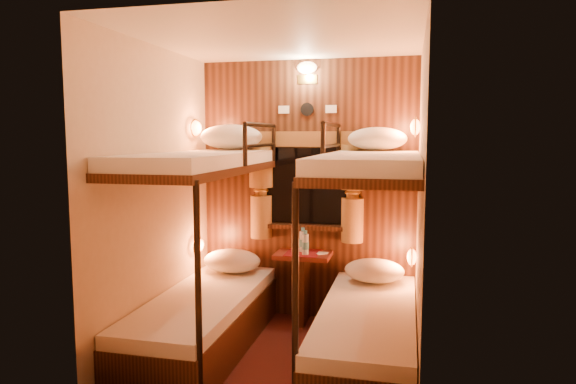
% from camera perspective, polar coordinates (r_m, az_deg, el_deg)
% --- Properties ---
extents(floor, '(2.10, 2.10, 0.00)m').
position_cam_1_polar(floor, '(4.12, -0.86, -18.28)').
color(floor, '#34100E').
rests_on(floor, ground).
extents(ceiling, '(2.10, 2.10, 0.00)m').
position_cam_1_polar(ceiling, '(3.81, -0.92, 16.71)').
color(ceiling, silver).
rests_on(ceiling, wall_back).
extents(wall_back, '(2.40, 0.00, 2.40)m').
position_cam_1_polar(wall_back, '(4.80, 2.19, 0.16)').
color(wall_back, '#C6B293').
rests_on(wall_back, floor).
extents(wall_front, '(2.40, 0.00, 2.40)m').
position_cam_1_polar(wall_front, '(2.79, -6.21, -4.29)').
color(wall_front, '#C6B293').
rests_on(wall_front, floor).
extents(wall_left, '(0.00, 2.40, 2.40)m').
position_cam_1_polar(wall_left, '(4.14, -14.44, -1.01)').
color(wall_left, '#C6B293').
rests_on(wall_left, floor).
extents(wall_right, '(0.00, 2.40, 2.40)m').
position_cam_1_polar(wall_right, '(3.67, 14.45, -1.92)').
color(wall_right, '#C6B293').
rests_on(wall_right, floor).
extents(back_panel, '(2.00, 0.03, 2.40)m').
position_cam_1_polar(back_panel, '(4.78, 2.15, 0.14)').
color(back_panel, black).
rests_on(back_panel, floor).
extents(bunk_left, '(0.72, 1.90, 1.82)m').
position_cam_1_polar(bunk_left, '(4.18, -9.41, -9.81)').
color(bunk_left, black).
rests_on(bunk_left, floor).
extents(bunk_right, '(0.72, 1.90, 1.82)m').
position_cam_1_polar(bunk_right, '(3.88, 8.87, -11.05)').
color(bunk_right, black).
rests_on(bunk_right, floor).
extents(window, '(1.00, 0.12, 0.79)m').
position_cam_1_polar(window, '(4.75, 2.08, -0.13)').
color(window, black).
rests_on(window, back_panel).
extents(curtains, '(1.10, 0.22, 1.00)m').
position_cam_1_polar(curtains, '(4.71, 2.01, 0.83)').
color(curtains, brown).
rests_on(curtains, back_panel).
extents(back_fixtures, '(0.54, 0.09, 0.48)m').
position_cam_1_polar(back_fixtures, '(4.75, 2.12, 12.74)').
color(back_fixtures, black).
rests_on(back_fixtures, back_panel).
extents(reading_lamps, '(2.00, 0.20, 1.25)m').
position_cam_1_polar(reading_lamps, '(4.45, 1.32, 0.21)').
color(reading_lamps, orange).
rests_on(reading_lamps, wall_left).
extents(table, '(0.50, 0.34, 0.66)m').
position_cam_1_polar(table, '(4.75, 1.68, -9.55)').
color(table, '#5A1614').
rests_on(table, floor).
extents(bottle_left, '(0.07, 0.07, 0.23)m').
position_cam_1_polar(bottle_left, '(4.71, 1.66, -5.52)').
color(bottle_left, '#99BFE5').
rests_on(bottle_left, table).
extents(bottle_right, '(0.06, 0.06, 0.22)m').
position_cam_1_polar(bottle_right, '(4.61, 1.94, -5.83)').
color(bottle_right, '#99BFE5').
rests_on(bottle_right, table).
extents(sachet_a, '(0.09, 0.07, 0.01)m').
position_cam_1_polar(sachet_a, '(4.69, 3.89, -6.76)').
color(sachet_a, silver).
rests_on(sachet_a, table).
extents(sachet_b, '(0.09, 0.08, 0.01)m').
position_cam_1_polar(sachet_b, '(4.65, 3.64, -6.88)').
color(sachet_b, silver).
rests_on(sachet_b, table).
extents(pillow_lower_left, '(0.54, 0.38, 0.21)m').
position_cam_1_polar(pillow_lower_left, '(4.80, -6.24, -7.61)').
color(pillow_lower_left, silver).
rests_on(pillow_lower_left, bunk_left).
extents(pillow_lower_right, '(0.51, 0.36, 0.20)m').
position_cam_1_polar(pillow_lower_right, '(4.51, 9.56, -8.61)').
color(pillow_lower_right, silver).
rests_on(pillow_lower_right, bunk_right).
extents(pillow_upper_left, '(0.57, 0.41, 0.22)m').
position_cam_1_polar(pillow_upper_left, '(4.67, -6.34, 6.11)').
color(pillow_upper_left, silver).
rests_on(pillow_upper_left, bunk_left).
extents(pillow_upper_right, '(0.50, 0.36, 0.20)m').
position_cam_1_polar(pillow_upper_right, '(4.44, 9.89, 5.86)').
color(pillow_upper_right, silver).
rests_on(pillow_upper_right, bunk_right).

